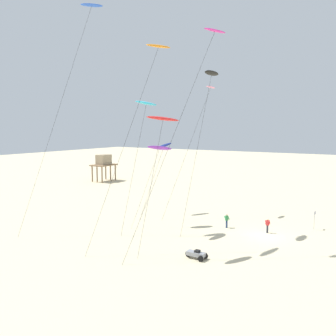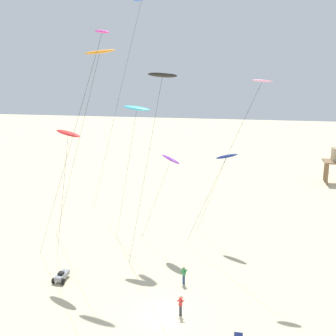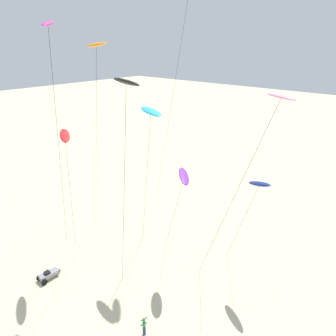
# 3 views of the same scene
# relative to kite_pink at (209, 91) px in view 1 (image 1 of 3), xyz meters

# --- Properties ---
(ground_plane) EXTENTS (260.00, 260.00, 0.00)m
(ground_plane) POSITION_rel_kite_pink_xyz_m (-6.34, -9.88, -16.63)
(ground_plane) COLOR beige
(kite_pink) EXTENTS (7.98, 3.76, 17.30)m
(kite_pink) POSITION_rel_kite_pink_xyz_m (0.00, 0.00, 0.00)
(kite_pink) COLOR pink
(kite_pink) RESTS_ON ground
(kite_cyan) EXTENTS (4.54, 2.26, 14.74)m
(kite_cyan) POSITION_rel_kite_pink_xyz_m (-11.64, 2.10, -2.32)
(kite_cyan) COLOR #33BFE0
(kite_cyan) RESTS_ON ground
(kite_purple) EXTENTS (4.92, 3.09, 9.82)m
(kite_purple) POSITION_rel_kite_pink_xyz_m (-8.34, 2.54, -7.35)
(kite_purple) COLOR purple
(kite_purple) RESTS_ON ground
(kite_magenta) EXTENTS (10.02, 5.22, 21.11)m
(kite_magenta) POSITION_rel_kite_pink_xyz_m (-12.14, -6.01, 3.71)
(kite_magenta) COLOR #D8339E
(kite_magenta) RESTS_ON ground
(kite_navy) EXTENTS (4.58, 2.42, 9.80)m
(kite_navy) POSITION_rel_kite_pink_xyz_m (-2.92, 5.42, -7.43)
(kite_navy) COLOR navy
(kite_navy) RESTS_ON ground
(kite_black) EXTENTS (5.00, 2.33, 17.96)m
(kite_black) POSITION_rel_kite_pink_xyz_m (-7.79, -3.89, 0.83)
(kite_black) COLOR black
(kite_black) RESTS_ON ground
(kite_red) EXTENTS (4.14, 2.34, 12.86)m
(kite_red) POSITION_rel_kite_pink_xyz_m (-16.52, -3.21, -4.15)
(kite_red) COLOR red
(kite_red) RESTS_ON ground
(kite_blue) EXTENTS (9.34, 4.86, 25.72)m
(kite_blue) POSITION_rel_kite_pink_xyz_m (-12.93, 8.84, 8.32)
(kite_blue) COLOR blue
(kite_blue) RESTS_ON ground
(kite_orange) EXTENTS (8.84, 4.12, 19.93)m
(kite_orange) POSITION_rel_kite_pink_xyz_m (-14.11, -1.10, 2.78)
(kite_orange) COLOR orange
(kite_orange) RESTS_ON ground
(kite_flyer_nearest) EXTENTS (0.67, 0.68, 1.67)m
(kite_flyer_nearest) POSITION_rel_kite_pink_xyz_m (-5.15, -9.79, -15.74)
(kite_flyer_nearest) COLOR #33333D
(kite_flyer_nearest) RESTS_ON ground
(kite_flyer_middle) EXTENTS (0.73, 0.73, 1.67)m
(kite_flyer_middle) POSITION_rel_kite_pink_xyz_m (-5.66, -5.13, -15.74)
(kite_flyer_middle) COLOR navy
(kite_flyer_middle) RESTS_ON ground
(stilt_house) EXTENTS (5.41, 3.55, 5.85)m
(stilt_house) POSITION_rel_kite_pink_xyz_m (14.11, 31.94, -12.37)
(stilt_house) COLOR #846647
(stilt_house) RESTS_ON ground
(beach_buggy) EXTENTS (1.04, 2.06, 0.82)m
(beach_buggy) POSITION_rel_kite_pink_xyz_m (-16.28, -6.61, -16.20)
(beach_buggy) COLOR gray
(beach_buggy) RESTS_ON ground
(marker_flag) EXTENTS (0.57, 0.05, 2.10)m
(marker_flag) POSITION_rel_kite_pink_xyz_m (-0.90, -14.00, -15.14)
(marker_flag) COLOR gray
(marker_flag) RESTS_ON ground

